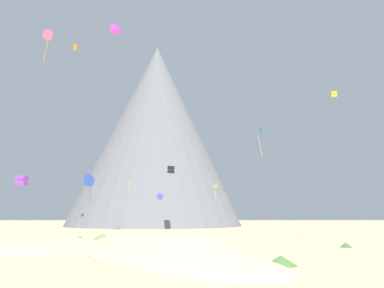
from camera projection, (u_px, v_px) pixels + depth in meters
ground_plane at (185, 259)px, 29.45m from camera, size 400.00×400.00×0.00m
dune_foreground_left at (169, 260)px, 28.92m from camera, size 21.73×25.62×2.11m
dune_foreground_right at (7, 247)px, 41.11m from camera, size 30.77×29.65×2.33m
dune_midground at (157, 247)px, 40.93m from camera, size 19.60×17.14×2.94m
bush_near_left at (102, 238)px, 48.16m from camera, size 3.60×3.60×1.09m
bush_ridge_crest at (281, 261)px, 25.84m from camera, size 2.78×2.78×0.69m
bush_near_right at (346, 245)px, 40.20m from camera, size 1.47×1.47×0.52m
bush_far_right at (80, 240)px, 46.71m from camera, size 3.35×3.35×0.78m
rock_massif at (156, 136)px, 120.82m from camera, size 74.01×74.01×58.39m
kite_violet_low at (22, 181)px, 50.83m from camera, size 1.34×1.32×1.29m
kite_indigo_low at (160, 197)px, 67.38m from camera, size 1.27×0.61×1.23m
kite_black_low at (171, 170)px, 84.45m from camera, size 1.72×1.69×3.67m
kite_orange_high at (75, 47)px, 80.30m from camera, size 0.91×0.70×1.46m
kite_lime_low at (216, 187)px, 87.88m from camera, size 0.91×0.94×3.40m
kite_teal_mid at (260, 132)px, 76.16m from camera, size 0.91×1.57×5.88m
kite_magenta_high at (116, 29)px, 70.21m from camera, size 2.26×2.08×2.35m
kite_gold_low at (129, 180)px, 74.31m from camera, size 0.44×0.73×2.65m
kite_blue_low at (90, 180)px, 70.87m from camera, size 2.57×1.75×5.97m
kite_yellow_mid at (334, 94)px, 53.85m from camera, size 0.99×1.00×0.77m
kite_rainbow_high at (48, 36)px, 59.85m from camera, size 1.95×1.14×5.58m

